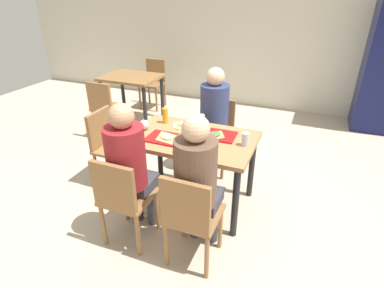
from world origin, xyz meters
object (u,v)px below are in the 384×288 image
at_px(main_table, 192,146).
at_px(background_table, 132,84).
at_px(person_far_side, 213,114).
at_px(background_chair_near, 105,105).
at_px(chair_left_end, 109,142).
at_px(paper_plate_near_edge, 202,150).
at_px(tray_red_near, 166,138).
at_px(pizza_slice_d, 199,148).
at_px(person_in_brown_jacket, 197,177).
at_px(pizza_slice_b, 215,134).
at_px(chair_far_side, 216,129).
at_px(condiment_bottle, 165,116).
at_px(chair_near_left, 123,196).
at_px(soda_can, 245,139).
at_px(foil_bundle, 144,125).
at_px(plastic_cup_a, 201,119).
at_px(paper_plate_center, 184,125).
at_px(pizza_slice_c, 186,124).
at_px(plastic_cup_b, 181,148).
at_px(pizza_slice_a, 167,137).
at_px(background_chair_far, 154,80).
at_px(tray_red_far, 217,135).
at_px(person_in_red, 129,162).

bearing_deg(main_table, background_table, 135.93).
relative_size(person_far_side, background_chair_near, 1.48).
distance_m(chair_left_end, paper_plate_near_edge, 1.21).
distance_m(tray_red_near, pizza_slice_d, 0.37).
distance_m(person_in_brown_jacket, pizza_slice_b, 0.72).
relative_size(main_table, paper_plate_near_edge, 5.43).
distance_m(person_in_brown_jacket, paper_plate_near_edge, 0.43).
height_order(chair_far_side, chair_left_end, same).
bearing_deg(pizza_slice_d, condiment_bottle, 142.06).
xyz_separation_m(chair_near_left, pizza_slice_b, (0.50, 0.86, 0.27)).
bearing_deg(soda_can, background_chair_near, 157.50).
bearing_deg(condiment_bottle, foil_bundle, -117.40).
xyz_separation_m(pizza_slice_b, plastic_cup_a, (-0.23, 0.24, 0.03)).
relative_size(paper_plate_center, background_table, 0.24).
distance_m(pizza_slice_c, background_chair_near, 1.75).
bearing_deg(chair_far_side, condiment_bottle, -124.90).
xyz_separation_m(chair_near_left, plastic_cup_b, (0.33, 0.44, 0.30)).
xyz_separation_m(person_far_side, pizza_slice_a, (-0.20, -0.76, 0.02)).
height_order(chair_far_side, foil_bundle, chair_far_side).
xyz_separation_m(plastic_cup_a, background_table, (-1.71, 1.36, -0.18)).
bearing_deg(pizza_slice_c, background_chair_far, 125.75).
xyz_separation_m(tray_red_far, foil_bundle, (-0.72, -0.13, 0.04)).
height_order(person_in_red, plastic_cup_a, person_in_red).
xyz_separation_m(chair_left_end, plastic_cup_a, (0.95, 0.33, 0.30)).
bearing_deg(paper_plate_near_edge, chair_near_left, -130.65).
distance_m(soda_can, condiment_bottle, 0.92).
height_order(plastic_cup_b, background_chair_far, background_chair_far).
height_order(paper_plate_near_edge, background_chair_far, background_chair_far).
bearing_deg(person_in_brown_jacket, paper_plate_center, 119.67).
bearing_deg(background_chair_near, pizza_slice_c, -24.54).
bearing_deg(background_chair_near, pizza_slice_d, -31.51).
height_order(main_table, condiment_bottle, condiment_bottle).
relative_size(main_table, chair_far_side, 1.40).
bearing_deg(paper_plate_near_edge, soda_can, 35.05).
xyz_separation_m(tray_red_near, plastic_cup_b, (0.24, -0.19, 0.04)).
xyz_separation_m(pizza_slice_a, plastic_cup_a, (0.17, 0.46, 0.03)).
height_order(pizza_slice_c, pizza_slice_d, same).
relative_size(tray_red_near, background_chair_near, 0.42).
height_order(chair_far_side, pizza_slice_c, chair_far_side).
xyz_separation_m(pizza_slice_d, background_table, (-1.89, 1.89, -0.14)).
height_order(tray_red_far, background_chair_near, background_chair_near).
xyz_separation_m(paper_plate_center, background_table, (-1.56, 1.47, -0.13)).
height_order(main_table, background_chair_near, background_chair_near).
xyz_separation_m(person_in_brown_jacket, pizza_slice_c, (-0.46, 0.86, 0.02)).
bearing_deg(soda_can, pizza_slice_c, 162.50).
relative_size(paper_plate_near_edge, condiment_bottle, 1.38).
relative_size(main_table, plastic_cup_b, 11.95).
bearing_deg(foil_bundle, background_table, 125.88).
relative_size(tray_red_far, foil_bundle, 3.60).
relative_size(tray_red_far, soda_can, 2.95).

